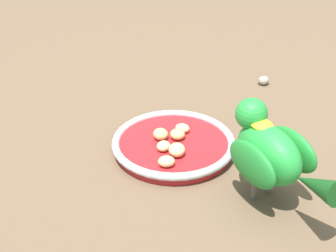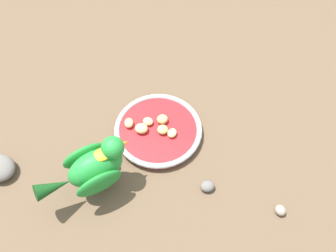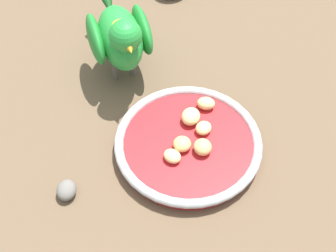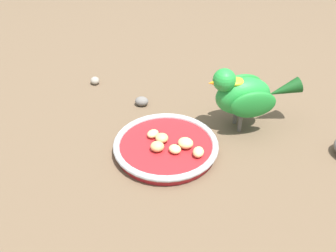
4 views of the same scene
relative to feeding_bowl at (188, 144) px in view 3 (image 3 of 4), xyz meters
The scene contains 10 objects.
ground_plane 0.04m from the feeding_bowl, 133.01° to the right, with size 4.00×4.00×0.00m, color brown.
feeding_bowl is the anchor object (origin of this frame).
apple_piece_0 0.07m from the feeding_bowl, 103.83° to the left, with size 0.03×0.02×0.02m, color #E5C67F.
apple_piece_1 0.04m from the feeding_bowl, 120.45° to the left, with size 0.03×0.03×0.02m, color #E5C67F.
apple_piece_2 0.02m from the feeding_bowl, 98.29° to the right, with size 0.03×0.03×0.02m, color tan.
apple_piece_3 0.03m from the feeding_bowl, ahead, with size 0.03×0.03×0.02m, color tan.
apple_piece_4 0.03m from the feeding_bowl, 78.77° to the left, with size 0.03×0.02×0.02m, color #E5C67F.
apple_piece_5 0.04m from the feeding_bowl, 91.74° to the right, with size 0.03×0.02×0.02m, color #E5C67F.
parrot 0.20m from the feeding_bowl, 160.09° to the left, with size 0.19×0.15×0.15m.
pebble_1 0.18m from the feeding_bowl, 119.12° to the right, with size 0.03×0.03×0.02m, color slate.
Camera 3 is at (0.26, -0.33, 0.61)m, focal length 54.53 mm.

